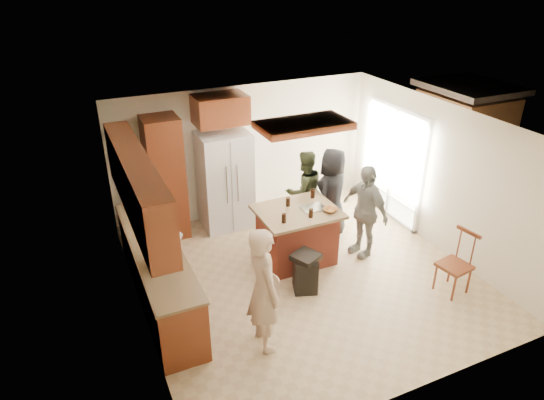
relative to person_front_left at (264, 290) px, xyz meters
name	(u,v)px	position (x,y,z in m)	size (l,w,h in m)	color
room_shell	(453,150)	(5.55, 2.72, 0.00)	(8.00, 5.20, 5.00)	tan
person_front_left	(264,290)	(0.00, 0.00, 0.00)	(0.63, 0.46, 1.72)	tan
person_behind_left	(304,191)	(1.87, 2.47, -0.10)	(0.74, 0.46, 1.52)	#2E361F
person_behind_right	(332,193)	(2.22, 2.08, -0.04)	(0.80, 0.52, 1.63)	black
person_side_right	(365,211)	(2.37, 1.31, -0.06)	(0.94, 0.48, 1.61)	gray
person_counter	(166,273)	(-0.99, 1.03, -0.13)	(0.95, 0.44, 1.47)	gray
left_cabinetry	(151,244)	(-1.07, 1.47, 0.09)	(0.64, 3.00, 2.30)	maroon
back_wall_units	(179,161)	(-0.15, 3.27, 0.52)	(1.80, 0.60, 2.45)	maroon
refrigerator	(225,181)	(0.63, 3.19, 0.04)	(0.90, 0.76, 1.80)	white
kitchen_island	(297,235)	(1.27, 1.58, -0.39)	(1.28, 1.03, 0.93)	#9D3A28
island_items	(313,208)	(1.50, 1.47, 0.11)	(1.00, 0.71, 0.15)	silver
trash_bin	(305,272)	(1.02, 0.79, -0.54)	(0.48, 0.48, 0.63)	black
spindle_chair	(455,265)	(3.03, -0.14, -0.41)	(0.48, 0.48, 0.99)	maroon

